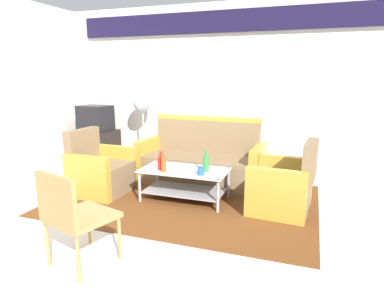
{
  "coord_description": "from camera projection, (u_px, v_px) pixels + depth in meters",
  "views": [
    {
      "loc": [
        1.42,
        -3.0,
        1.58
      ],
      "look_at": [
        0.09,
        0.76,
        0.65
      ],
      "focal_mm": 31.67,
      "sensor_mm": 36.0,
      "label": 1
    }
  ],
  "objects": [
    {
      "name": "cup",
      "position": [
        201.0,
        171.0,
        4.04
      ],
      "size": [
        0.08,
        0.08,
        0.1
      ],
      "primitive_type": "cylinder",
      "color": "#2659A5",
      "rests_on": "coffee_table"
    },
    {
      "name": "armchair_right",
      "position": [
        284.0,
        188.0,
        3.97
      ],
      "size": [
        0.75,
        0.81,
        0.85
      ],
      "rotation": [
        0.0,
        0.0,
        1.49
      ],
      "color": "#7F6647",
      "rests_on": "rug"
    },
    {
      "name": "tv_stand",
      "position": [
        97.0,
        143.0,
        6.69
      ],
      "size": [
        0.8,
        0.5,
        0.52
      ],
      "primitive_type": "cube",
      "color": "black",
      "rests_on": "ground"
    },
    {
      "name": "ground_plane",
      "position": [
        160.0,
        228.0,
        3.58
      ],
      "size": [
        14.0,
        14.0,
        0.0
      ],
      "primitive_type": "plane",
      "color": "beige"
    },
    {
      "name": "pedestal_fan",
      "position": [
        143.0,
        106.0,
        6.23
      ],
      "size": [
        0.36,
        0.36,
        1.27
      ],
      "color": "#2D2D33",
      "rests_on": "ground"
    },
    {
      "name": "couch",
      "position": [
        201.0,
        163.0,
        4.99
      ],
      "size": [
        1.82,
        0.79,
        0.96
      ],
      "rotation": [
        0.0,
        0.0,
        3.11
      ],
      "color": "#7F6647",
      "rests_on": "rug"
    },
    {
      "name": "bottle_brown",
      "position": [
        164.0,
        163.0,
        4.17
      ],
      "size": [
        0.06,
        0.06,
        0.28
      ],
      "color": "brown",
      "rests_on": "coffee_table"
    },
    {
      "name": "rug",
      "position": [
        186.0,
        200.0,
        4.37
      ],
      "size": [
        3.23,
        2.26,
        0.01
      ],
      "primitive_type": "cube",
      "color": "brown",
      "rests_on": "ground"
    },
    {
      "name": "television",
      "position": [
        95.0,
        118.0,
        6.57
      ],
      "size": [
        0.65,
        0.52,
        0.48
      ],
      "rotation": [
        0.0,
        0.0,
        3.01
      ],
      "color": "black",
      "rests_on": "tv_stand"
    },
    {
      "name": "bottle_red",
      "position": [
        161.0,
        163.0,
        4.25
      ],
      "size": [
        0.07,
        0.07,
        0.24
      ],
      "color": "red",
      "rests_on": "coffee_table"
    },
    {
      "name": "bottle_green",
      "position": [
        206.0,
        163.0,
        4.18
      ],
      "size": [
        0.07,
        0.07,
        0.28
      ],
      "color": "#2D8C38",
      "rests_on": "coffee_table"
    },
    {
      "name": "wicker_chair",
      "position": [
        72.0,
        212.0,
        2.74
      ],
      "size": [
        0.6,
        0.6,
        0.84
      ],
      "rotation": [
        0.0,
        0.0,
        -0.29
      ],
      "color": "#AD844C",
      "rests_on": "ground"
    },
    {
      "name": "coffee_table",
      "position": [
        185.0,
        180.0,
        4.31
      ],
      "size": [
        1.1,
        0.6,
        0.4
      ],
      "color": "silver",
      "rests_on": "rug"
    },
    {
      "name": "armchair_left",
      "position": [
        101.0,
        172.0,
        4.61
      ],
      "size": [
        0.73,
        0.79,
        0.85
      ],
      "rotation": [
        0.0,
        0.0,
        -1.61
      ],
      "color": "#7F6647",
      "rests_on": "rug"
    },
    {
      "name": "wall_back",
      "position": [
        230.0,
        81.0,
        6.04
      ],
      "size": [
        6.52,
        0.19,
        2.8
      ],
      "color": "silver",
      "rests_on": "ground"
    }
  ]
}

